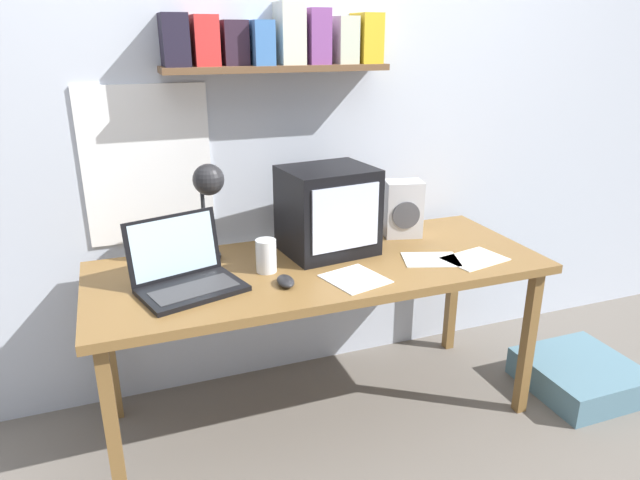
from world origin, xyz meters
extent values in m
plane|color=#69625A|center=(0.00, 0.00, 0.00)|extent=(12.00, 12.00, 0.00)
cube|color=silver|center=(0.00, 0.45, 1.30)|extent=(5.60, 0.06, 2.60)
cube|color=white|center=(-0.59, 0.41, 1.06)|extent=(0.51, 0.01, 0.64)
cube|color=brown|center=(-0.06, 0.33, 1.44)|extent=(0.92, 0.18, 0.02)
cube|color=black|center=(-0.45, 0.34, 1.54)|extent=(0.10, 0.15, 0.19)
cube|color=red|center=(-0.34, 0.35, 1.54)|extent=(0.09, 0.13, 0.19)
cube|color=#2D1E2D|center=(-0.22, 0.36, 1.53)|extent=(0.10, 0.12, 0.17)
cube|color=#3E72B9|center=(-0.12, 0.34, 1.53)|extent=(0.08, 0.16, 0.17)
cube|color=beige|center=(0.00, 0.35, 1.57)|extent=(0.10, 0.14, 0.24)
cube|color=#81448D|center=(0.11, 0.34, 1.56)|extent=(0.09, 0.15, 0.21)
cube|color=beige|center=(0.23, 0.34, 1.54)|extent=(0.08, 0.15, 0.19)
cube|color=gold|center=(0.33, 0.34, 1.55)|extent=(0.09, 0.16, 0.20)
cube|color=brown|center=(0.00, 0.00, 0.69)|extent=(1.79, 0.70, 0.03)
cube|color=brown|center=(-0.83, -0.29, 0.34)|extent=(0.04, 0.05, 0.67)
cube|color=brown|center=(0.83, -0.29, 0.34)|extent=(0.04, 0.05, 0.67)
cube|color=brown|center=(-0.83, 0.29, 0.34)|extent=(0.04, 0.05, 0.67)
cube|color=brown|center=(0.83, 0.29, 0.34)|extent=(0.04, 0.05, 0.67)
cube|color=black|center=(0.08, 0.12, 0.88)|extent=(0.39, 0.34, 0.36)
cube|color=silver|center=(0.10, -0.03, 0.89)|extent=(0.29, 0.04, 0.26)
cube|color=black|center=(-0.52, -0.09, 0.72)|extent=(0.40, 0.32, 0.02)
cube|color=#38383A|center=(-0.51, -0.11, 0.73)|extent=(0.32, 0.21, 0.00)
cube|color=black|center=(-0.55, 0.04, 0.84)|extent=(0.35, 0.14, 0.23)
cube|color=#A6C4D6|center=(-0.55, 0.04, 0.84)|extent=(0.31, 0.13, 0.21)
cylinder|color=#232326|center=(-0.41, 0.22, 0.71)|extent=(0.12, 0.12, 0.01)
cylinder|color=#232326|center=(-0.41, 0.22, 0.89)|extent=(0.02, 0.02, 0.33)
sphere|color=#232326|center=(-0.39, 0.15, 1.05)|extent=(0.12, 0.12, 0.12)
cylinder|color=white|center=(-0.22, 0.00, 0.77)|extent=(0.08, 0.08, 0.13)
cylinder|color=yellow|center=(-0.22, 0.00, 0.75)|extent=(0.07, 0.07, 0.09)
cube|color=silver|center=(0.46, 0.19, 0.83)|extent=(0.18, 0.15, 0.25)
cylinder|color=#4C4C51|center=(0.45, 0.13, 0.82)|extent=(0.12, 0.03, 0.12)
ellipsoid|color=#232326|center=(-0.19, -0.15, 0.72)|extent=(0.06, 0.11, 0.03)
cube|color=white|center=(0.60, -0.18, 0.71)|extent=(0.27, 0.22, 0.00)
cube|color=white|center=(0.43, -0.12, 0.71)|extent=(0.26, 0.22, 0.00)
cube|color=white|center=(0.07, -0.19, 0.71)|extent=(0.24, 0.25, 0.00)
cube|color=slate|center=(1.20, -0.25, 0.07)|extent=(0.47, 0.47, 0.14)
camera|label=1|loc=(-0.73, -1.96, 1.57)|focal=32.00mm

